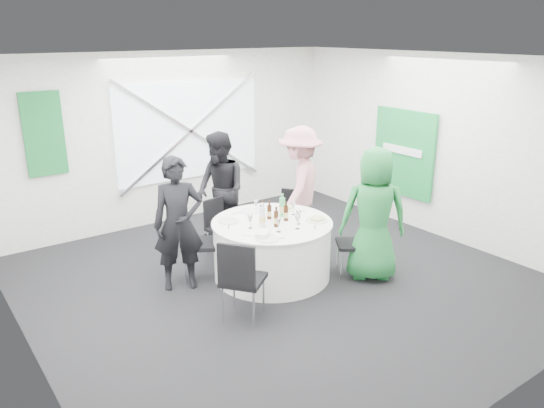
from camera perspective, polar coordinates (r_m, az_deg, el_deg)
floor at (r=6.96m, az=0.98°, el=-8.26°), size 6.00×6.00×0.00m
ceiling at (r=6.24m, az=1.12°, el=15.42°), size 6.00×6.00×0.00m
wall_back at (r=8.97m, az=-10.66°, el=6.96°), size 6.00×0.00×6.00m
wall_front at (r=4.57m, az=24.42°, el=-5.38°), size 6.00×0.00×6.00m
wall_left at (r=5.31m, az=-25.80°, el=-2.40°), size 0.00×6.00×6.00m
wall_right at (r=8.56m, az=17.38°, el=5.91°), size 0.00×6.00×6.00m
window_panel at (r=9.05m, az=-8.86°, el=7.80°), size 2.60×0.03×1.60m
window_brace_a at (r=9.02m, az=-8.74°, el=7.76°), size 2.63×0.05×1.84m
window_brace_b at (r=9.02m, az=-8.74°, el=7.76°), size 2.63×0.05×1.84m
green_banner at (r=8.23m, az=-23.32°, el=6.92°), size 0.55×0.04×1.20m
green_sign at (r=8.92m, az=13.96°, el=5.35°), size 0.05×1.20×1.40m
banquet_table at (r=6.95m, az=-0.00°, el=-4.86°), size 1.56×1.56×0.76m
chair_back at (r=7.62m, az=-5.75°, el=-2.03°), size 0.43×0.44×0.82m
chair_back_left at (r=6.88m, az=-8.54°, el=-3.48°), size 0.62×0.62×0.99m
chair_back_right at (r=7.87m, az=2.13°, el=-1.12°), size 0.55×0.55×0.86m
chair_front_right at (r=7.02m, az=9.37°, el=-3.62°), size 0.56×0.56×0.89m
chair_front_left at (r=5.81m, az=-3.43°, el=-7.64°), size 0.62×0.62×0.97m
person_man_back_left at (r=6.60m, az=-10.04°, el=-2.12°), size 0.72×0.60×1.69m
person_man_back at (r=7.80m, az=-5.58°, el=1.43°), size 0.46×0.84×1.73m
person_woman_pink at (r=7.90m, az=3.00°, el=1.94°), size 1.26×1.10×1.79m
person_woman_green at (r=6.87m, az=10.90°, el=-1.11°), size 1.01×0.96×1.74m
plate_back at (r=7.19m, az=-2.48°, el=-0.76°), size 0.26×0.26×0.01m
plate_back_left at (r=6.84m, az=-4.69°, el=-1.83°), size 0.27×0.27×0.01m
plate_back_right at (r=7.28m, az=1.46°, el=-0.43°), size 0.28×0.28×0.04m
plate_front_right at (r=6.87m, az=4.89°, el=-1.66°), size 0.29×0.29×0.04m
plate_front_left at (r=6.25m, az=-0.48°, el=-3.74°), size 0.28×0.28×0.01m
napkin at (r=6.29m, az=-1.01°, el=-3.24°), size 0.24×0.23×0.06m
beer_bottle_a at (r=6.78m, az=-1.10°, el=-1.03°), size 0.06×0.06×0.28m
beer_bottle_b at (r=6.88m, az=-0.29°, el=-0.87°), size 0.06×0.06×0.24m
beer_bottle_c at (r=6.82m, az=1.51°, el=-1.02°), size 0.06×0.06×0.26m
beer_bottle_d at (r=6.61m, az=0.45°, el=-1.62°), size 0.06×0.06×0.26m
green_water_bottle at (r=6.96m, az=1.11°, el=-0.37°), size 0.08×0.08×0.31m
clear_water_bottle at (r=6.60m, az=-1.06°, el=-1.44°), size 0.08×0.08×0.31m
wine_glass_a at (r=7.12m, az=-1.73°, el=0.05°), size 0.07×0.07×0.17m
wine_glass_b at (r=6.53m, az=2.77°, el=-1.66°), size 0.07×0.07×0.17m
wine_glass_c at (r=6.69m, az=2.88°, el=-1.17°), size 0.07×0.07×0.17m
wine_glass_d at (r=6.55m, az=-2.37°, el=-1.59°), size 0.07×0.07×0.17m
wine_glass_e at (r=6.43m, az=0.71°, el=-1.97°), size 0.07×0.07×0.17m
wine_glass_f at (r=7.04m, az=2.32°, el=-0.18°), size 0.07×0.07×0.17m
fork_a at (r=6.63m, az=4.64°, el=-2.51°), size 0.11×0.12×0.01m
knife_a at (r=6.98m, az=4.54°, el=-1.44°), size 0.10×0.13×0.01m
fork_b at (r=6.90m, az=-4.75°, el=-1.68°), size 0.08×0.14×0.01m
knife_b at (r=6.65m, az=-4.68°, el=-2.47°), size 0.10×0.13×0.01m
fork_c at (r=6.35m, az=-2.68°, el=-3.42°), size 0.11×0.12×0.01m
knife_c at (r=6.28m, az=0.82°, el=-3.68°), size 0.12×0.12×0.01m
fork_d at (r=7.32m, az=-1.57°, el=-0.44°), size 0.15×0.02×0.01m
knife_d at (r=7.13m, az=-3.81°, el=-0.99°), size 0.15×0.02×0.01m
fork_e at (r=7.21m, az=3.15°, el=-0.75°), size 0.08×0.14×0.01m
knife_e at (r=7.34m, az=0.96°, el=-0.38°), size 0.08×0.14×0.01m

